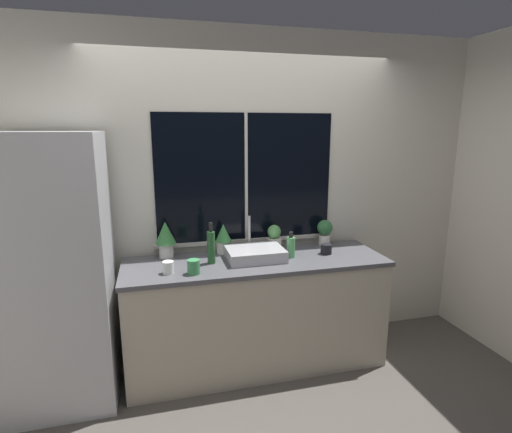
% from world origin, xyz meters
% --- Properties ---
extents(ground_plane, '(14.00, 14.00, 0.00)m').
position_xyz_m(ground_plane, '(0.00, 0.00, 0.00)').
color(ground_plane, '#4C4742').
extents(wall_back, '(8.00, 0.09, 2.70)m').
position_xyz_m(wall_back, '(0.00, 0.69, 1.35)').
color(wall_back, beige).
rests_on(wall_back, ground_plane).
extents(wall_left, '(0.06, 7.00, 2.70)m').
position_xyz_m(wall_left, '(-2.09, 1.50, 1.35)').
color(wall_left, beige).
rests_on(wall_left, ground_plane).
extents(wall_right, '(0.06, 7.00, 2.70)m').
position_xyz_m(wall_right, '(2.09, 1.50, 1.35)').
color(wall_right, beige).
rests_on(wall_right, ground_plane).
extents(counter, '(2.06, 0.65, 0.90)m').
position_xyz_m(counter, '(0.00, 0.31, 0.45)').
color(counter, '#B2A893').
rests_on(counter, ground_plane).
extents(refrigerator, '(0.73, 0.69, 1.89)m').
position_xyz_m(refrigerator, '(-1.44, 0.26, 0.95)').
color(refrigerator, '#B7B7BC').
rests_on(refrigerator, ground_plane).
extents(sink, '(0.44, 0.39, 0.31)m').
position_xyz_m(sink, '(-0.01, 0.33, 0.95)').
color(sink, '#ADADB2').
rests_on(sink, counter).
extents(potted_plant_far_left, '(0.16, 0.16, 0.29)m').
position_xyz_m(potted_plant_far_left, '(-0.68, 0.55, 1.07)').
color(potted_plant_far_left, silver).
rests_on(potted_plant_far_left, counter).
extents(potted_plant_center_left, '(0.13, 0.13, 0.25)m').
position_xyz_m(potted_plant_center_left, '(-0.22, 0.55, 1.03)').
color(potted_plant_center_left, silver).
rests_on(potted_plant_center_left, counter).
extents(potted_plant_center_right, '(0.13, 0.13, 0.21)m').
position_xyz_m(potted_plant_center_right, '(0.22, 0.55, 1.00)').
color(potted_plant_center_right, silver).
rests_on(potted_plant_center_right, counter).
extents(potted_plant_far_right, '(0.13, 0.13, 0.23)m').
position_xyz_m(potted_plant_far_right, '(0.68, 0.55, 1.03)').
color(potted_plant_far_right, silver).
rests_on(potted_plant_far_right, counter).
extents(soap_bottle, '(0.07, 0.07, 0.21)m').
position_xyz_m(soap_bottle, '(0.28, 0.31, 0.99)').
color(soap_bottle, '#519E5B').
rests_on(soap_bottle, counter).
extents(bottle_tall, '(0.06, 0.06, 0.32)m').
position_xyz_m(bottle_tall, '(-0.35, 0.32, 1.03)').
color(bottle_tall, '#235128').
rests_on(bottle_tall, counter).
extents(mug_white, '(0.08, 0.08, 0.09)m').
position_xyz_m(mug_white, '(-0.68, 0.18, 0.94)').
color(mug_white, white).
rests_on(mug_white, counter).
extents(mug_green, '(0.09, 0.09, 0.10)m').
position_xyz_m(mug_green, '(-0.51, 0.13, 0.95)').
color(mug_green, '#38844C').
rests_on(mug_green, counter).
extents(mug_black, '(0.09, 0.09, 0.08)m').
position_xyz_m(mug_black, '(0.60, 0.32, 0.94)').
color(mug_black, black).
rests_on(mug_black, counter).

